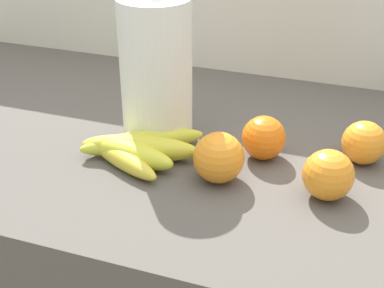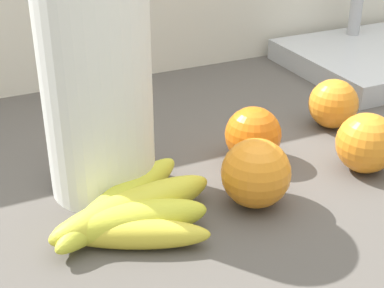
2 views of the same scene
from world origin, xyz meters
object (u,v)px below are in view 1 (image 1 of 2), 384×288
Objects in this scene: orange_center at (264,138)px; orange_back_left at (219,158)px; orange_back_right at (328,175)px; banana_bunch at (136,149)px; orange_right at (364,143)px; paper_towel_roll at (156,70)px.

orange_back_left reaches higher than orange_center.
orange_back_left is at bearing -176.96° from orange_back_right.
orange_right reaches higher than banana_bunch.
banana_bunch is 2.57× the size of orange_back_left.
orange_right is (0.16, 0.04, -0.00)m from orange_center.
paper_towel_roll is at bearing 162.31° from orange_back_right.
banana_bunch is at bearing -161.74° from orange_right.
orange_back_right is 0.17m from orange_back_left.
orange_right is 0.26× the size of paper_towel_roll.
orange_back_right is 0.13m from orange_right.
orange_back_right reaches higher than orange_center.
orange_right is 0.90× the size of orange_back_left.
orange_back_left reaches higher than orange_right.
paper_towel_roll is (-0.15, 0.11, 0.08)m from orange_back_left.
orange_center is 0.22m from paper_towel_roll.
orange_back_left is at bearing -36.47° from paper_towel_roll.
paper_towel_roll is (-0.20, 0.02, 0.09)m from orange_center.
orange_back_right is 1.06× the size of orange_right.
orange_center is at bearing 21.53° from banana_bunch.
paper_towel_roll is (0.00, 0.09, 0.10)m from banana_bunch.
banana_bunch is 0.37m from orange_right.
orange_back_right is 0.14m from orange_center.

